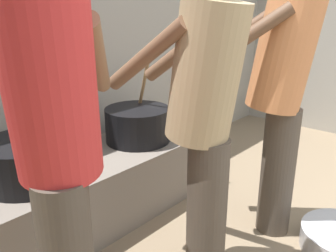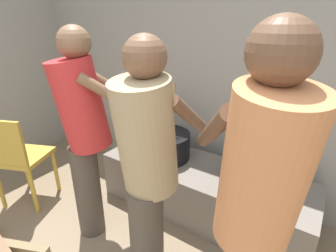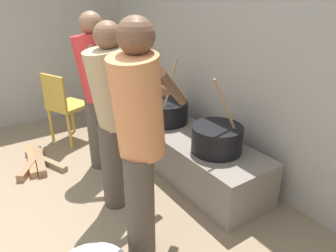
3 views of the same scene
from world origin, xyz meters
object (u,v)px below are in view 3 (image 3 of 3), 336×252
at_px(cook_in_orange_shirt, 139,133).
at_px(cook_in_red_shirt, 96,85).
at_px(cooking_pot_main, 166,111).
at_px(cook_in_tan_shirt, 112,109).
at_px(cooking_pot_secondary, 217,138).
at_px(chair_yellow, 64,104).

distance_m(cook_in_orange_shirt, cook_in_red_shirt, 1.29).
height_order(cook_in_orange_shirt, cook_in_red_shirt, cook_in_orange_shirt).
relative_size(cooking_pot_main, cook_in_tan_shirt, 0.44).
distance_m(cook_in_orange_shirt, cook_in_tan_shirt, 0.61).
relative_size(cooking_pot_main, cooking_pot_secondary, 0.99).
xyz_separation_m(cook_in_red_shirt, chair_yellow, (-0.80, -0.13, -0.42)).
bearing_deg(cook_in_tan_shirt, cook_in_orange_shirt, -8.21).
bearing_deg(cook_in_tan_shirt, cooking_pot_main, 119.66).
height_order(cooking_pot_main, chair_yellow, cooking_pot_main).
bearing_deg(chair_yellow, cook_in_red_shirt, 9.01).
distance_m(cooking_pot_main, chair_yellow, 1.30).
bearing_deg(cooking_pot_secondary, cook_in_tan_shirt, -113.40).
bearing_deg(cook_in_tan_shirt, chair_yellow, 179.73).
distance_m(cooking_pot_main, cook_in_tan_shirt, 1.00).
bearing_deg(cooking_pot_secondary, cook_in_red_shirt, -146.31).
relative_size(cook_in_red_shirt, chair_yellow, 1.81).
height_order(cooking_pot_secondary, cook_in_orange_shirt, cook_in_orange_shirt).
xyz_separation_m(cook_in_tan_shirt, cook_in_red_shirt, (-0.67, 0.13, 0.02)).
distance_m(cooking_pot_secondary, chair_yellow, 2.00).
distance_m(cooking_pot_main, cook_in_red_shirt, 0.80).
xyz_separation_m(cooking_pot_secondary, chair_yellow, (-1.83, -0.81, -0.06)).
height_order(cooking_pot_secondary, chair_yellow, cooking_pot_secondary).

